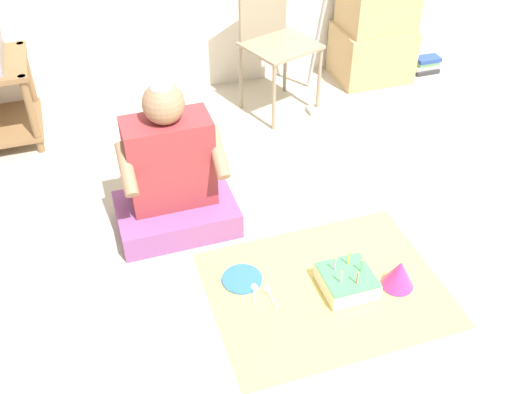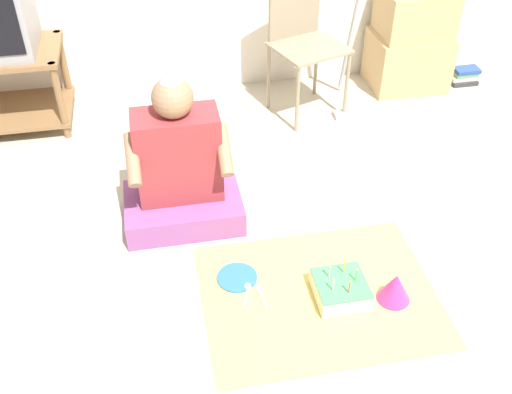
{
  "view_description": "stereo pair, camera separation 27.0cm",
  "coord_description": "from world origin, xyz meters",
  "px_view_note": "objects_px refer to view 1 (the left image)",
  "views": [
    {
      "loc": [
        -1.01,
        -1.57,
        2.04
      ],
      "look_at": [
        -0.35,
        0.43,
        0.35
      ],
      "focal_mm": 42.0,
      "sensor_mm": 36.0,
      "label": 1
    },
    {
      "loc": [
        -0.75,
        -1.64,
        2.04
      ],
      "look_at": [
        -0.35,
        0.43,
        0.35
      ],
      "focal_mm": 42.0,
      "sensor_mm": 36.0,
      "label": 2
    }
  ],
  "objects_px": {
    "birthday_cake": "(347,281)",
    "book_pile": "(425,65)",
    "dust_mop": "(326,49)",
    "person_seated": "(172,177)",
    "folding_chair": "(272,29)",
    "paper_plate": "(242,279)",
    "party_hat_blue": "(399,274)",
    "cardboard_box_stack": "(374,34)"
  },
  "relations": [
    {
      "from": "birthday_cake",
      "to": "book_pile",
      "type": "bearing_deg",
      "value": 50.66
    },
    {
      "from": "dust_mop",
      "to": "book_pile",
      "type": "height_order",
      "value": "dust_mop"
    },
    {
      "from": "birthday_cake",
      "to": "person_seated",
      "type": "bearing_deg",
      "value": 132.35
    },
    {
      "from": "folding_chair",
      "to": "person_seated",
      "type": "xyz_separation_m",
      "value": [
        -0.87,
        -1.0,
        -0.24
      ]
    },
    {
      "from": "folding_chair",
      "to": "paper_plate",
      "type": "bearing_deg",
      "value": -114.08
    },
    {
      "from": "dust_mop",
      "to": "person_seated",
      "type": "relative_size",
      "value": 1.52
    },
    {
      "from": "person_seated",
      "to": "party_hat_blue",
      "type": "xyz_separation_m",
      "value": [
        0.87,
        -0.75,
        -0.21
      ]
    },
    {
      "from": "cardboard_box_stack",
      "to": "book_pile",
      "type": "distance_m",
      "value": 0.51
    },
    {
      "from": "folding_chair",
      "to": "party_hat_blue",
      "type": "relative_size",
      "value": 6.12
    },
    {
      "from": "folding_chair",
      "to": "paper_plate",
      "type": "distance_m",
      "value": 1.72
    },
    {
      "from": "paper_plate",
      "to": "folding_chair",
      "type": "bearing_deg",
      "value": 65.92
    },
    {
      "from": "dust_mop",
      "to": "party_hat_blue",
      "type": "xyz_separation_m",
      "value": [
        -0.33,
        -1.66,
        -0.32
      ]
    },
    {
      "from": "party_hat_blue",
      "to": "paper_plate",
      "type": "bearing_deg",
      "value": 159.23
    },
    {
      "from": "book_pile",
      "to": "party_hat_blue",
      "type": "relative_size",
      "value": 1.32
    },
    {
      "from": "dust_mop",
      "to": "birthday_cake",
      "type": "relative_size",
      "value": 5.66
    },
    {
      "from": "folding_chair",
      "to": "cardboard_box_stack",
      "type": "distance_m",
      "value": 0.85
    },
    {
      "from": "party_hat_blue",
      "to": "birthday_cake",
      "type": "bearing_deg",
      "value": 166.09
    },
    {
      "from": "book_pile",
      "to": "person_seated",
      "type": "xyz_separation_m",
      "value": [
        -2.11,
        -1.1,
        0.24
      ]
    },
    {
      "from": "cardboard_box_stack",
      "to": "person_seated",
      "type": "bearing_deg",
      "value": -145.61
    },
    {
      "from": "paper_plate",
      "to": "book_pile",
      "type": "bearing_deg",
      "value": 39.94
    },
    {
      "from": "folding_chair",
      "to": "cardboard_box_stack",
      "type": "xyz_separation_m",
      "value": [
        0.81,
        0.15,
        -0.2
      ]
    },
    {
      "from": "party_hat_blue",
      "to": "book_pile",
      "type": "bearing_deg",
      "value": 56.18
    },
    {
      "from": "folding_chair",
      "to": "person_seated",
      "type": "distance_m",
      "value": 1.34
    },
    {
      "from": "birthday_cake",
      "to": "folding_chair",
      "type": "bearing_deg",
      "value": 82.2
    },
    {
      "from": "cardboard_box_stack",
      "to": "dust_mop",
      "type": "xyz_separation_m",
      "value": [
        -0.48,
        -0.24,
        0.07
      ]
    },
    {
      "from": "book_pile",
      "to": "person_seated",
      "type": "bearing_deg",
      "value": -152.51
    },
    {
      "from": "book_pile",
      "to": "person_seated",
      "type": "height_order",
      "value": "person_seated"
    },
    {
      "from": "folding_chair",
      "to": "dust_mop",
      "type": "relative_size",
      "value": 0.7
    },
    {
      "from": "cardboard_box_stack",
      "to": "book_pile",
      "type": "bearing_deg",
      "value": -6.63
    },
    {
      "from": "dust_mop",
      "to": "book_pile",
      "type": "distance_m",
      "value": 0.99
    },
    {
      "from": "paper_plate",
      "to": "dust_mop",
      "type": "bearing_deg",
      "value": 54.51
    },
    {
      "from": "dust_mop",
      "to": "birthday_cake",
      "type": "xyz_separation_m",
      "value": [
        -0.56,
        -1.6,
        -0.34
      ]
    },
    {
      "from": "person_seated",
      "to": "birthday_cake",
      "type": "xyz_separation_m",
      "value": [
        0.64,
        -0.7,
        -0.24
      ]
    },
    {
      "from": "paper_plate",
      "to": "birthday_cake",
      "type": "bearing_deg",
      "value": -24.16
    },
    {
      "from": "dust_mop",
      "to": "cardboard_box_stack",
      "type": "bearing_deg",
      "value": 27.24
    },
    {
      "from": "cardboard_box_stack",
      "to": "dust_mop",
      "type": "distance_m",
      "value": 0.54
    },
    {
      "from": "cardboard_box_stack",
      "to": "person_seated",
      "type": "relative_size",
      "value": 0.79
    },
    {
      "from": "person_seated",
      "to": "folding_chair",
      "type": "bearing_deg",
      "value": 48.93
    },
    {
      "from": "book_pile",
      "to": "paper_plate",
      "type": "bearing_deg",
      "value": -140.06
    },
    {
      "from": "cardboard_box_stack",
      "to": "paper_plate",
      "type": "height_order",
      "value": "cardboard_box_stack"
    },
    {
      "from": "dust_mop",
      "to": "person_seated",
      "type": "xyz_separation_m",
      "value": [
        -1.2,
        -0.9,
        -0.1
      ]
    },
    {
      "from": "birthday_cake",
      "to": "paper_plate",
      "type": "relative_size",
      "value": 1.23
    }
  ]
}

